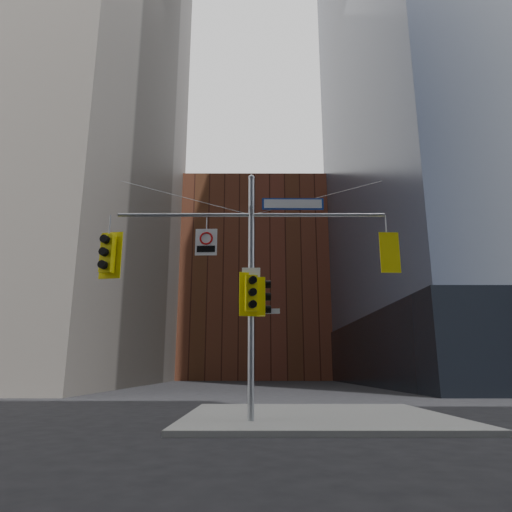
{
  "coord_description": "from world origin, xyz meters",
  "views": [
    {
      "loc": [
        0.13,
        -10.99,
        1.52
      ],
      "look_at": [
        0.14,
        2.0,
        4.73
      ],
      "focal_mm": 32.0,
      "sensor_mm": 36.0,
      "label": 1
    }
  ],
  "objects_px": {
    "regulatory_sign_arm": "(206,241)",
    "traffic_light_east_arm": "(388,254)",
    "street_sign_blade": "(293,204)",
    "traffic_light_west_arm": "(108,254)",
    "traffic_light_pole_side": "(262,297)",
    "traffic_light_pole_front": "(251,293)",
    "signal_assembly": "(251,266)"
  },
  "relations": [
    {
      "from": "regulatory_sign_arm",
      "to": "traffic_light_east_arm",
      "type": "bearing_deg",
      "value": 2.86
    },
    {
      "from": "street_sign_blade",
      "to": "regulatory_sign_arm",
      "type": "xyz_separation_m",
      "value": [
        -2.59,
        -0.02,
        -1.17
      ]
    },
    {
      "from": "traffic_light_west_arm",
      "to": "street_sign_blade",
      "type": "bearing_deg",
      "value": 11.4
    },
    {
      "from": "traffic_light_pole_side",
      "to": "regulatory_sign_arm",
      "type": "height_order",
      "value": "regulatory_sign_arm"
    },
    {
      "from": "traffic_light_pole_front",
      "to": "traffic_light_pole_side",
      "type": "bearing_deg",
      "value": 25.25
    },
    {
      "from": "signal_assembly",
      "to": "traffic_light_east_arm",
      "type": "relative_size",
      "value": 6.61
    },
    {
      "from": "traffic_light_pole_side",
      "to": "street_sign_blade",
      "type": "bearing_deg",
      "value": -91.22
    },
    {
      "from": "traffic_light_east_arm",
      "to": "street_sign_blade",
      "type": "relative_size",
      "value": 0.65
    },
    {
      "from": "traffic_light_west_arm",
      "to": "traffic_light_east_arm",
      "type": "distance_m",
      "value": 8.25
    },
    {
      "from": "street_sign_blade",
      "to": "signal_assembly",
      "type": "bearing_deg",
      "value": 179.66
    },
    {
      "from": "street_sign_blade",
      "to": "regulatory_sign_arm",
      "type": "relative_size",
      "value": 2.3
    },
    {
      "from": "signal_assembly",
      "to": "street_sign_blade",
      "type": "distance_m",
      "value": 2.31
    },
    {
      "from": "signal_assembly",
      "to": "traffic_light_pole_front",
      "type": "bearing_deg",
      "value": -90.33
    },
    {
      "from": "traffic_light_west_arm",
      "to": "traffic_light_east_arm",
      "type": "height_order",
      "value": "traffic_light_west_arm"
    },
    {
      "from": "traffic_light_west_arm",
      "to": "traffic_light_pole_side",
      "type": "distance_m",
      "value": 4.73
    },
    {
      "from": "traffic_light_east_arm",
      "to": "traffic_light_pole_front",
      "type": "distance_m",
      "value": 4.22
    },
    {
      "from": "traffic_light_east_arm",
      "to": "traffic_light_west_arm",
      "type": "bearing_deg",
      "value": -3.2
    },
    {
      "from": "traffic_light_pole_side",
      "to": "traffic_light_west_arm",
      "type": "bearing_deg",
      "value": 88.98
    },
    {
      "from": "street_sign_blade",
      "to": "regulatory_sign_arm",
      "type": "height_order",
      "value": "street_sign_blade"
    },
    {
      "from": "traffic_light_east_arm",
      "to": "street_sign_blade",
      "type": "height_order",
      "value": "street_sign_blade"
    },
    {
      "from": "street_sign_blade",
      "to": "traffic_light_east_arm",
      "type": "bearing_deg",
      "value": -0.54
    },
    {
      "from": "signal_assembly",
      "to": "regulatory_sign_arm",
      "type": "height_order",
      "value": "signal_assembly"
    },
    {
      "from": "traffic_light_pole_side",
      "to": "traffic_light_pole_front",
      "type": "distance_m",
      "value": 0.43
    },
    {
      "from": "traffic_light_pole_side",
      "to": "regulatory_sign_arm",
      "type": "distance_m",
      "value": 2.34
    },
    {
      "from": "signal_assembly",
      "to": "traffic_light_west_arm",
      "type": "bearing_deg",
      "value": 179.81
    },
    {
      "from": "traffic_light_pole_front",
      "to": "street_sign_blade",
      "type": "xyz_separation_m",
      "value": [
        1.26,
        0.27,
        2.77
      ]
    },
    {
      "from": "traffic_light_west_arm",
      "to": "regulatory_sign_arm",
      "type": "bearing_deg",
      "value": 10.84
    },
    {
      "from": "traffic_light_pole_side",
      "to": "regulatory_sign_arm",
      "type": "xyz_separation_m",
      "value": [
        -1.66,
        -0.03,
        1.65
      ]
    },
    {
      "from": "traffic_light_pole_front",
      "to": "street_sign_blade",
      "type": "distance_m",
      "value": 3.05
    },
    {
      "from": "traffic_light_pole_side",
      "to": "regulatory_sign_arm",
      "type": "relative_size",
      "value": 1.35
    },
    {
      "from": "signal_assembly",
      "to": "traffic_light_west_arm",
      "type": "relative_size",
      "value": 5.64
    },
    {
      "from": "signal_assembly",
      "to": "traffic_light_pole_side",
      "type": "relative_size",
      "value": 7.34
    }
  ]
}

